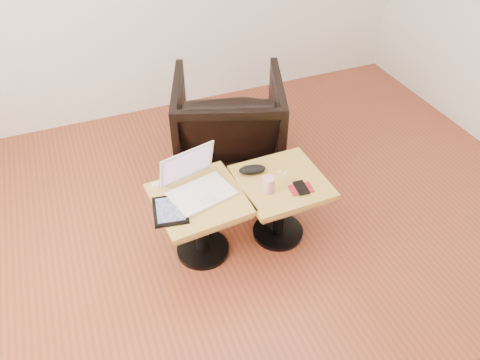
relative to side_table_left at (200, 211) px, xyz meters
name	(u,v)px	position (x,y,z in m)	size (l,w,h in m)	color
room_shell	(291,84)	(0.33, -0.40, 1.00)	(4.52, 4.52, 2.71)	brown
side_table_left	(200,211)	(0.00, 0.00, 0.00)	(0.56, 0.56, 0.47)	black
side_table_right	(281,194)	(0.52, -0.04, 0.00)	(0.53, 0.53, 0.47)	black
laptop	(197,184)	(0.01, 0.06, 0.17)	(0.42, 0.38, 0.25)	white
tablet	(170,210)	(-0.19, -0.05, 0.13)	(0.23, 0.27, 0.02)	black
charging_adapter	(155,186)	(-0.22, 0.18, 0.13)	(0.04, 0.04, 0.02)	white
glasses_case	(252,169)	(0.38, 0.09, 0.14)	(0.17, 0.07, 0.05)	black
striped_cup	(268,184)	(0.40, -0.10, 0.17)	(0.08, 0.08, 0.10)	#C23E6C
earbuds_tangle	(284,172)	(0.56, 0.02, 0.12)	(0.07, 0.05, 0.01)	white
phone_on_sleeve	(301,188)	(0.59, -0.16, 0.13)	(0.15, 0.13, 0.02)	maroon
armchair	(229,122)	(0.50, 0.83, 0.01)	(0.79, 0.81, 0.74)	black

